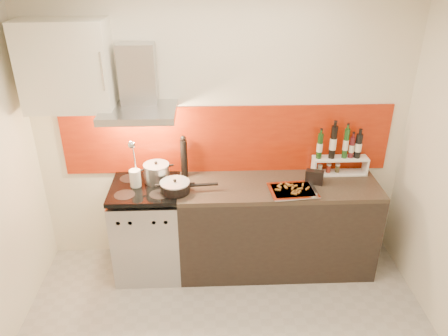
{
  "coord_description": "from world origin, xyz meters",
  "views": [
    {
      "loc": [
        -0.13,
        -2.29,
        2.8
      ],
      "look_at": [
        0.0,
        0.95,
        1.15
      ],
      "focal_mm": 35.0,
      "sensor_mm": 36.0,
      "label": 1
    }
  ],
  "objects_px": {
    "saute_pan": "(176,186)",
    "baking_tray": "(293,191)",
    "counter": "(276,226)",
    "pepper_mill": "(184,157)",
    "stock_pot": "(157,173)",
    "range_stove": "(148,230)"
  },
  "relations": [
    {
      "from": "saute_pan",
      "to": "counter",
      "type": "bearing_deg",
      "value": 6.5
    },
    {
      "from": "saute_pan",
      "to": "pepper_mill",
      "type": "height_order",
      "value": "pepper_mill"
    },
    {
      "from": "pepper_mill",
      "to": "baking_tray",
      "type": "relative_size",
      "value": 0.94
    },
    {
      "from": "saute_pan",
      "to": "baking_tray",
      "type": "xyz_separation_m",
      "value": [
        1.01,
        -0.04,
        -0.04
      ]
    },
    {
      "from": "stock_pot",
      "to": "saute_pan",
      "type": "xyz_separation_m",
      "value": [
        0.18,
        -0.19,
        -0.04
      ]
    },
    {
      "from": "range_stove",
      "to": "baking_tray",
      "type": "height_order",
      "value": "baking_tray"
    },
    {
      "from": "range_stove",
      "to": "saute_pan",
      "type": "height_order",
      "value": "saute_pan"
    },
    {
      "from": "pepper_mill",
      "to": "saute_pan",
      "type": "bearing_deg",
      "value": -101.76
    },
    {
      "from": "stock_pot",
      "to": "counter",
      "type": "bearing_deg",
      "value": -4.55
    },
    {
      "from": "stock_pot",
      "to": "baking_tray",
      "type": "xyz_separation_m",
      "value": [
        1.19,
        -0.23,
        -0.08
      ]
    },
    {
      "from": "counter",
      "to": "pepper_mill",
      "type": "xyz_separation_m",
      "value": [
        -0.85,
        0.2,
        0.65
      ]
    },
    {
      "from": "range_stove",
      "to": "baking_tray",
      "type": "relative_size",
      "value": 2.13
    },
    {
      "from": "pepper_mill",
      "to": "baking_tray",
      "type": "xyz_separation_m",
      "value": [
        0.95,
        -0.34,
        -0.18
      ]
    },
    {
      "from": "stock_pot",
      "to": "baking_tray",
      "type": "relative_size",
      "value": 0.54
    },
    {
      "from": "counter",
      "to": "baking_tray",
      "type": "relative_size",
      "value": 4.2
    },
    {
      "from": "range_stove",
      "to": "counter",
      "type": "relative_size",
      "value": 0.51
    },
    {
      "from": "pepper_mill",
      "to": "baking_tray",
      "type": "height_order",
      "value": "pepper_mill"
    },
    {
      "from": "counter",
      "to": "pepper_mill",
      "type": "height_order",
      "value": "pepper_mill"
    },
    {
      "from": "saute_pan",
      "to": "baking_tray",
      "type": "height_order",
      "value": "saute_pan"
    },
    {
      "from": "range_stove",
      "to": "pepper_mill",
      "type": "height_order",
      "value": "pepper_mill"
    },
    {
      "from": "saute_pan",
      "to": "pepper_mill",
      "type": "bearing_deg",
      "value": 78.24
    },
    {
      "from": "counter",
      "to": "stock_pot",
      "type": "relative_size",
      "value": 7.81
    }
  ]
}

